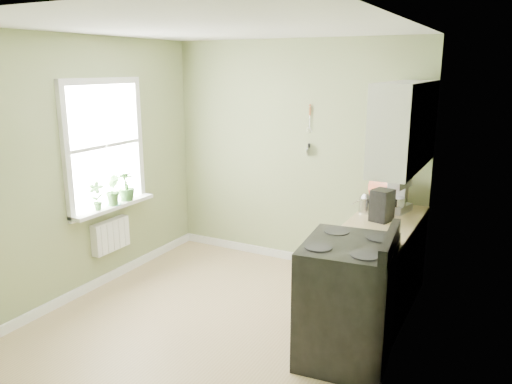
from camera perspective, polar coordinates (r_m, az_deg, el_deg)
The scene contains 21 objects.
floor at distance 4.98m, azimuth -4.58°, elevation -14.65°, with size 3.20×3.60×0.02m, color tan.
ceiling at distance 4.37m, azimuth -5.31°, elevation 18.38°, with size 3.20×3.60×0.02m, color white.
wall_back at distance 6.05m, azimuth 4.39°, elevation 4.28°, with size 3.20×0.02×2.70m, color #919C6A.
wall_left at distance 5.51m, azimuth -19.18°, elevation 2.54°, with size 0.02×3.60×2.70m, color #919C6A.
wall_right at distance 3.88m, azimuth 15.54°, elevation -1.82°, with size 0.02×3.60×2.70m, color #919C6A.
base_cabinets at distance 5.16m, azimuth 13.96°, elevation -8.45°, with size 0.60×1.60×0.87m, color silver.
countertop at distance 5.01m, azimuth 14.16°, elevation -3.62°, with size 0.64×1.60×0.04m, color tan.
upper_cabinets at distance 4.88m, azimuth 16.67°, elevation 7.30°, with size 0.35×1.40×0.80m, color silver.
window at distance 5.66m, azimuth -16.95°, elevation 5.07°, with size 0.06×1.14×1.44m.
window_sill at distance 5.75m, azimuth -15.96°, elevation -1.58°, with size 0.18×1.14×0.04m, color white.
radiator at distance 5.83m, azimuth -16.29°, elevation -4.78°, with size 0.12×0.50×0.35m, color white.
wall_utensils at distance 5.92m, azimuth 6.10°, elevation 6.12°, with size 0.02×0.14×0.58m.
stove at distance 4.27m, azimuth 10.41°, elevation -12.05°, with size 0.81×0.90×1.14m.
stand_mixer at distance 5.40m, azimuth 16.04°, elevation -0.41°, with size 0.26×0.35×0.39m.
kettle at distance 5.26m, azimuth 12.33°, elevation -1.27°, with size 0.21×0.12×0.21m.
coffee_maker at distance 5.02m, azimuth 14.17°, elevation -1.58°, with size 0.22×0.24×0.31m.
red_tray at distance 5.66m, azimuth 14.12°, elevation 0.45°, with size 0.35×0.35×0.02m, color #B93E1C.
jar at distance 4.40m, azimuth 9.50°, elevation -4.99°, with size 0.08×0.08×0.09m.
plant_a at distance 5.53m, azimuth -17.77°, elevation -0.44°, with size 0.16×0.11×0.31m, color #36622A.
plant_b at distance 5.68m, azimuth -16.11°, elevation 0.20°, with size 0.19×0.15×0.34m, color #36622A.
plant_c at distance 5.84m, azimuth -14.61°, elevation 0.66°, with size 0.19×0.19×0.33m, color #36622A.
Camera 1 is at (2.37, -3.66, 2.38)m, focal length 35.00 mm.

